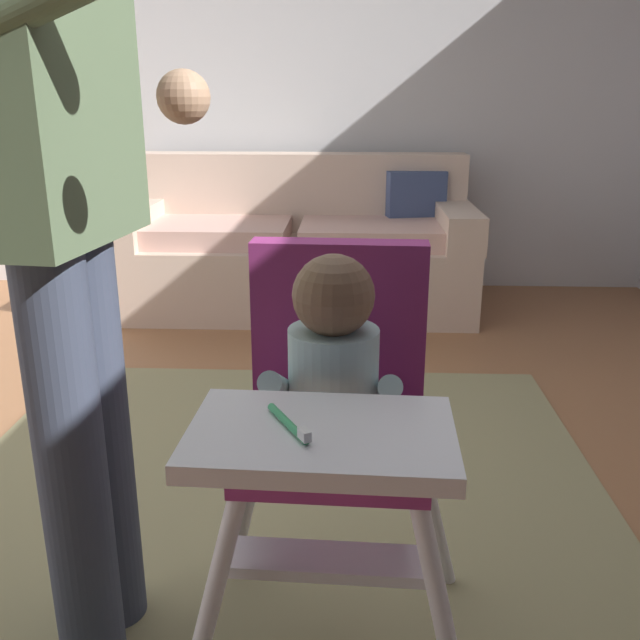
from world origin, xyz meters
The scene contains 6 objects.
ground centered at (0.00, 0.00, -0.05)m, with size 6.32×6.63×0.10m, color #94613D.
wall_far centered at (0.00, 2.55, 1.26)m, with size 5.52×0.06×2.52m, color silver.
area_rug centered at (0.27, -0.22, 0.00)m, with size 2.07×2.40×0.01m, color #8A835B.
couch centered at (0.19, 2.03, 0.33)m, with size 2.00×0.86×0.86m.
high_chair centered at (0.46, -0.68, 0.63)m, with size 0.63×0.74×0.92m.
adult_standing centered at (-0.06, -0.62, 0.94)m, with size 0.51×0.54×1.66m.
Camera 1 is at (0.49, -1.90, 1.18)m, focal length 38.81 mm.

